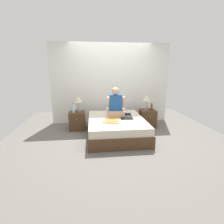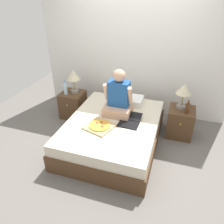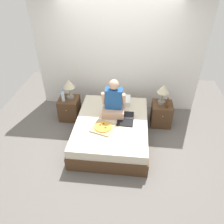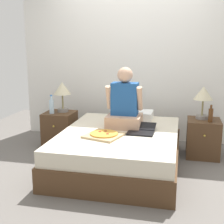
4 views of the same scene
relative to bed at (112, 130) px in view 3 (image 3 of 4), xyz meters
The scene contains 13 objects.
ground_plane 0.23m from the bed, ahead, with size 5.74×5.74×0.00m, color #66605B.
wall_back 1.66m from the bed, 90.00° to the left, with size 3.74×0.12×2.50m, color silver.
bed is the anchor object (origin of this frame).
nightstand_left 1.22m from the bed, 149.72° to the left, with size 0.44×0.47×0.52m.
lamp_on_left_nightstand 1.36m from the bed, 146.72° to the left, with size 0.26×0.26×0.45m.
water_bottle 1.31m from the bed, 155.16° to the left, with size 0.07×0.07×0.28m.
nightstand_right 1.22m from the bed, 30.28° to the left, with size 0.44×0.47×0.52m.
lamp_on_right_nightstand 1.37m from the bed, 33.02° to the left, with size 0.26×0.26×0.45m.
beer_bottle 1.29m from the bed, 24.62° to the left, with size 0.06×0.06×0.23m.
pillow 0.73m from the bed, 83.07° to the left, with size 0.52×0.34×0.12m, color white.
person_seated 0.57m from the bed, 86.32° to the left, with size 0.47×0.40×0.78m.
laptop 0.37m from the bed, ahead, with size 0.33×0.43×0.07m.
pizza_box 0.38m from the bed, 119.88° to the right, with size 0.50×0.50×0.04m.
Camera 3 is at (0.37, -3.40, 3.17)m, focal length 35.00 mm.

